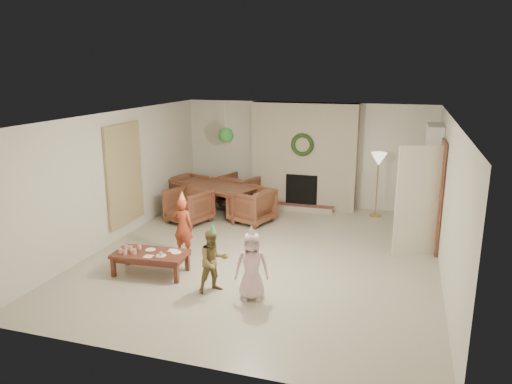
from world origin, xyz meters
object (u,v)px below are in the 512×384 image
at_px(dining_chair_left, 189,192).
at_px(child_plaid, 213,261).
at_px(dining_chair_near, 189,206).
at_px(child_pink, 252,266).
at_px(dining_table, 215,199).
at_px(child_red, 183,227).
at_px(dining_chair_right, 252,206).
at_px(coffee_table_top, 150,254).
at_px(dining_chair_far, 239,190).

height_order(dining_chair_left, child_plaid, child_plaid).
bearing_deg(dining_chair_near, child_plaid, -38.64).
relative_size(child_plaid, child_pink, 0.96).
relative_size(dining_table, dining_chair_left, 2.34).
bearing_deg(dining_chair_near, child_pink, -31.06).
relative_size(dining_table, child_red, 1.86).
height_order(dining_chair_right, child_red, child_red).
bearing_deg(coffee_table_top, dining_chair_near, 97.20).
bearing_deg(dining_chair_right, child_plaid, 28.19).
distance_m(dining_table, dining_chair_near, 0.86).
distance_m(dining_chair_near, dining_chair_left, 1.22).
height_order(dining_table, dining_chair_left, dining_chair_left).
xyz_separation_m(coffee_table_top, child_red, (0.16, 0.92, 0.19)).
height_order(dining_chair_near, coffee_table_top, dining_chair_near).
bearing_deg(child_pink, dining_chair_near, 112.54).
relative_size(dining_table, dining_chair_far, 2.34).
height_order(dining_table, child_red, child_red).
bearing_deg(dining_table, child_red, -60.67).
xyz_separation_m(dining_chair_near, child_plaid, (1.78, -2.94, 0.10)).
relative_size(coffee_table_top, child_red, 1.14).
bearing_deg(child_pink, child_red, 127.15).
xyz_separation_m(child_red, child_plaid, (1.08, -1.21, -0.04)).
distance_m(dining_chair_near, child_pink, 3.84).
relative_size(dining_chair_left, dining_chair_right, 1.00).
bearing_deg(dining_chair_near, dining_chair_left, 135.00).
bearing_deg(child_pink, dining_chair_right, 91.50).
bearing_deg(coffee_table_top, child_pink, -14.95).
height_order(dining_chair_left, child_red, child_red).
distance_m(dining_chair_left, child_plaid, 4.65).
relative_size(dining_table, coffee_table_top, 1.63).
height_order(dining_chair_left, coffee_table_top, dining_chair_left).
relative_size(dining_chair_left, child_plaid, 0.86).
relative_size(dining_chair_near, child_red, 0.79).
bearing_deg(dining_chair_left, dining_table, -90.00).
bearing_deg(dining_chair_near, dining_chair_far, 90.00).
height_order(child_red, child_plaid, child_red).
height_order(dining_table, child_plaid, child_plaid).
distance_m(dining_chair_far, child_plaid, 4.71).
xyz_separation_m(dining_chair_far, dining_chair_right, (0.71, -1.18, 0.00)).
bearing_deg(dining_table, dining_chair_far, 90.00).
relative_size(dining_chair_near, child_pink, 0.83).
bearing_deg(child_red, dining_table, -77.71).
distance_m(dining_chair_far, child_pink, 4.95).
distance_m(dining_chair_left, child_red, 3.09).
bearing_deg(dining_chair_far, dining_table, 90.00).
distance_m(dining_chair_left, dining_chair_right, 1.94).
bearing_deg(dining_chair_left, child_pink, -124.40).
distance_m(coffee_table_top, child_red, 0.95).
distance_m(dining_table, coffee_table_top, 3.47).
distance_m(dining_table, child_red, 2.58).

